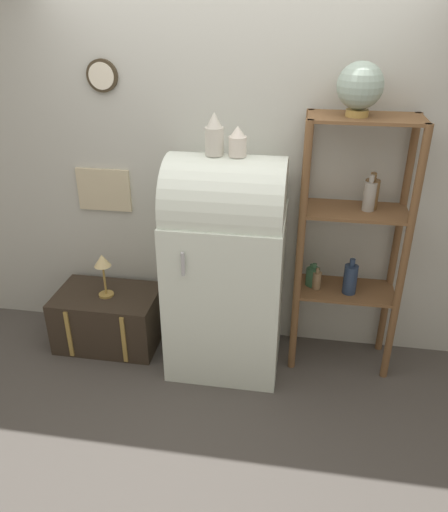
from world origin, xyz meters
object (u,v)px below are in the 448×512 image
Objects in this scene: suitcase_trunk at (109,318)px; globe at (360,86)px; vase_left at (214,135)px; desk_lamp at (103,265)px; refrigerator at (226,263)px; vase_center at (238,142)px.

suitcase_trunk is 2.47× the size of globe.
globe is at bearing 2.09° from suitcase_trunk.
vase_left is 1.28m from desk_lamp.
vase_left reaches higher than refrigerator.
desk_lamp is at bearing 177.65° from vase_center.
suitcase_trunk is 2.25× the size of desk_lamp.
refrigerator is 8.41× the size of vase_center.
suitcase_trunk is at bearing -177.91° from globe.
vase_left reaches higher than vase_center.
vase_left reaches higher than desk_lamp.
globe reaches higher than vase_left.
vase_left is 0.76× the size of desk_lamp.
refrigerator is at bearing 174.37° from vase_center.
vase_center is (0.07, -0.01, 0.83)m from refrigerator.
globe reaches higher than vase_center.
refrigerator is at bearing -171.58° from globe.
vase_center is 0.54× the size of desk_lamp.
globe reaches higher than desk_lamp.
globe is at bearing 7.96° from vase_left.
vase_center is at bearing -3.32° from suitcase_trunk.
vase_left is at bearing -172.04° from globe.
vase_left is (-0.83, -0.12, -0.28)m from globe.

